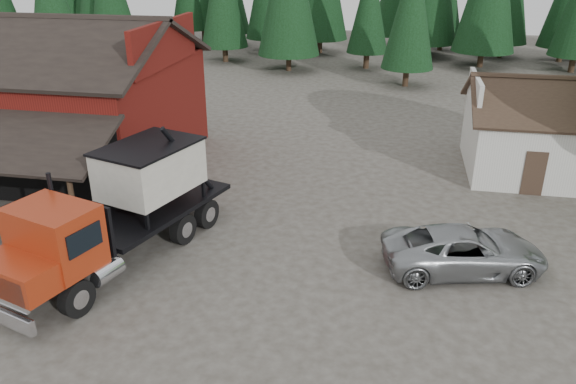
# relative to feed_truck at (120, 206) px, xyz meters

# --- Properties ---
(ground) EXTENTS (120.00, 120.00, 0.00)m
(ground) POSITION_rel_feed_truck_xyz_m (3.46, -1.52, -2.00)
(ground) COLOR #423D34
(ground) RESTS_ON ground
(red_barn) EXTENTS (12.80, 13.63, 7.18)m
(red_barn) POSITION_rel_feed_truck_xyz_m (-7.54, 8.38, 0.69)
(red_barn) COLOR maroon
(red_barn) RESTS_ON ground
(farmhouse) EXTENTS (8.60, 6.42, 4.65)m
(farmhouse) POSITION_rel_feed_truck_xyz_m (16.46, 11.47, -0.33)
(farmhouse) COLOR silver
(farmhouse) RESTS_ON ground
(conifer_backdrop) EXTENTS (76.00, 16.00, 16.00)m
(conifer_backdrop) POSITION_rel_feed_truck_xyz_m (3.46, 40.48, -2.00)
(conifer_backdrop) COLOR black
(conifer_backdrop) RESTS_ON ground
(near_pine_b) EXTENTS (3.96, 3.96, 10.40)m
(near_pine_b) POSITION_rel_feed_truck_xyz_m (9.46, 28.48, 3.89)
(near_pine_b) COLOR #382619
(near_pine_b) RESTS_ON ground
(feed_truck) EXTENTS (5.23, 9.79, 4.28)m
(feed_truck) POSITION_rel_feed_truck_xyz_m (0.00, 0.00, 0.00)
(feed_truck) COLOR black
(feed_truck) RESTS_ON ground
(silver_car) EXTENTS (5.80, 3.67, 1.49)m
(silver_car) POSITION_rel_feed_truck_xyz_m (11.46, 1.48, -1.25)
(silver_car) COLOR #9EA2A6
(silver_car) RESTS_ON ground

